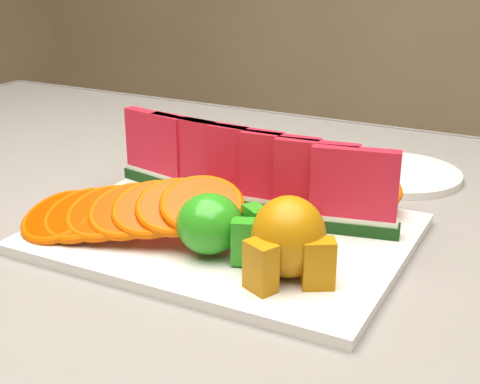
# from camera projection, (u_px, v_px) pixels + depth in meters

# --- Properties ---
(table) EXTENTS (1.40, 0.90, 0.75)m
(table) POSITION_uv_depth(u_px,v_px,m) (175.00, 284.00, 0.87)
(table) COLOR #443016
(table) RESTS_ON ground
(tablecloth) EXTENTS (1.53, 1.03, 0.20)m
(tablecloth) POSITION_uv_depth(u_px,v_px,m) (173.00, 240.00, 0.85)
(tablecloth) COLOR slate
(tablecloth) RESTS_ON table
(platter) EXTENTS (0.40, 0.30, 0.01)m
(platter) POSITION_uv_depth(u_px,v_px,m) (225.00, 233.00, 0.76)
(platter) COLOR silver
(platter) RESTS_ON tablecloth
(apple_cluster) EXTENTS (0.10, 0.08, 0.06)m
(apple_cluster) POSITION_uv_depth(u_px,v_px,m) (217.00, 225.00, 0.68)
(apple_cluster) COLOR #449620
(apple_cluster) RESTS_ON platter
(pear_cluster) EXTENTS (0.09, 0.09, 0.08)m
(pear_cluster) POSITION_uv_depth(u_px,v_px,m) (289.00, 240.00, 0.63)
(pear_cluster) COLOR #A37408
(pear_cluster) RESTS_ON platter
(side_plate) EXTENTS (0.23, 0.23, 0.01)m
(side_plate) POSITION_uv_depth(u_px,v_px,m) (397.00, 174.00, 0.95)
(side_plate) COLOR silver
(side_plate) RESTS_ON tablecloth
(fork) EXTENTS (0.05, 0.19, 0.00)m
(fork) POSITION_uv_depth(u_px,v_px,m) (154.00, 152.00, 1.05)
(fork) COLOR silver
(fork) RESTS_ON tablecloth
(watermelon_row) EXTENTS (0.39, 0.07, 0.10)m
(watermelon_row) POSITION_uv_depth(u_px,v_px,m) (246.00, 170.00, 0.80)
(watermelon_row) COLOR #0C3615
(watermelon_row) RESTS_ON platter
(orange_fan_front) EXTENTS (0.27, 0.16, 0.07)m
(orange_fan_front) POSITION_uv_depth(u_px,v_px,m) (129.00, 210.00, 0.73)
(orange_fan_front) COLOR #DC6904
(orange_fan_front) RESTS_ON platter
(orange_fan_back) EXTENTS (0.34, 0.11, 0.05)m
(orange_fan_back) POSITION_uv_depth(u_px,v_px,m) (275.00, 180.00, 0.84)
(orange_fan_back) COLOR #DC6904
(orange_fan_back) RESTS_ON platter
(tangerine_segments) EXTENTS (0.21, 0.08, 0.03)m
(tangerine_segments) POSITION_uv_depth(u_px,v_px,m) (234.00, 213.00, 0.77)
(tangerine_segments) COLOR orange
(tangerine_segments) RESTS_ON platter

